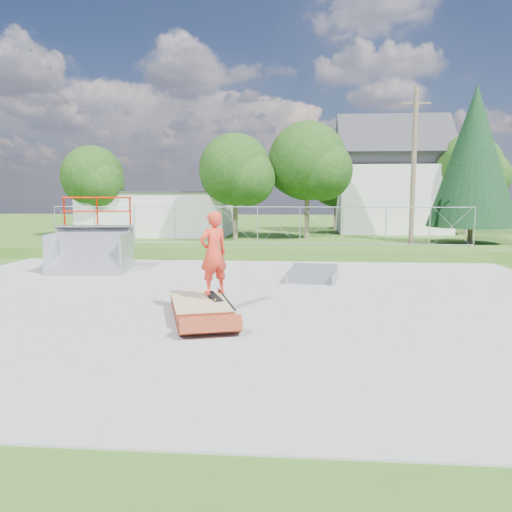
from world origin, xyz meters
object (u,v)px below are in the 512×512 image
(grind_box, at_px, (200,308))
(flat_bank_ramp, at_px, (312,275))
(quarter_pipe, at_px, (89,235))
(skater, at_px, (213,256))

(grind_box, xyz_separation_m, flat_bank_ramp, (2.79, 4.91, 0.04))
(flat_bank_ramp, bearing_deg, grind_box, -110.57)
(quarter_pipe, height_order, skater, quarter_pipe)
(quarter_pipe, bearing_deg, grind_box, -55.22)
(grind_box, xyz_separation_m, skater, (0.31, 0.15, 1.22))
(quarter_pipe, distance_m, skater, 8.42)
(flat_bank_ramp, bearing_deg, skater, -108.52)
(grind_box, relative_size, flat_bank_ramp, 1.74)
(flat_bank_ramp, relative_size, skater, 0.83)
(grind_box, height_order, quarter_pipe, quarter_pipe)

